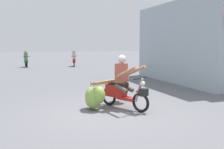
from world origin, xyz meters
TOP-DOWN VIEW (x-y plane):
  - ground_plane at (0.00, 0.00)m, footprint 120.00×120.00m
  - motorbike_main_loaded at (0.10, 0.53)m, footprint 1.71×1.96m
  - motorbike_distant_ahead_left at (1.94, 14.90)m, footprint 0.56×1.61m
  - motorbike_distant_ahead_right at (-2.00, 15.55)m, footprint 0.50×1.62m
  - shopfront_building at (6.28, 4.16)m, footprint 3.55×7.02m

SIDE VIEW (x-z plane):
  - ground_plane at x=0.00m, z-range 0.00..0.00m
  - motorbike_main_loaded at x=0.10m, z-range -0.29..1.29m
  - motorbike_distant_ahead_left at x=1.94m, z-range -0.13..1.27m
  - motorbike_distant_ahead_right at x=-2.00m, z-range -0.13..1.27m
  - shopfront_building at x=6.28m, z-range 0.00..3.94m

